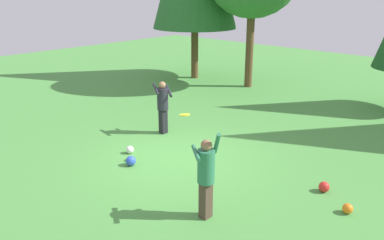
{
  "coord_description": "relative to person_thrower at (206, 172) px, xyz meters",
  "views": [
    {
      "loc": [
        6.85,
        -6.86,
        4.38
      ],
      "look_at": [
        0.23,
        0.31,
        1.05
      ],
      "focal_mm": 36.67,
      "sensor_mm": 36.0,
      "label": 1
    }
  ],
  "objects": [
    {
      "name": "ball_blue",
      "position": [
        -2.97,
        0.5,
        -0.86
      ],
      "size": [
        0.26,
        0.26,
        0.26
      ],
      "primitive_type": "sphere",
      "color": "blue",
      "rests_on": "ground_plane"
    },
    {
      "name": "ball_orange",
      "position": [
        2.04,
        2.06,
        -0.88
      ],
      "size": [
        0.22,
        0.22,
        0.22
      ],
      "primitive_type": "sphere",
      "color": "orange",
      "rests_on": "ground_plane"
    },
    {
      "name": "ball_white",
      "position": [
        -3.6,
        0.97,
        -0.88
      ],
      "size": [
        0.22,
        0.22,
        0.22
      ],
      "primitive_type": "sphere",
      "color": "white",
      "rests_on": "ground_plane"
    },
    {
      "name": "person_catcher",
      "position": [
        -4.08,
        2.69,
        -0.01
      ],
      "size": [
        0.73,
        0.69,
        1.66
      ],
      "rotation": [
        0.0,
        0.0,
        -0.5
      ],
      "color": "black",
      "rests_on": "ground_plane"
    },
    {
      "name": "ball_red",
      "position": [
        1.29,
        2.57,
        -0.87
      ],
      "size": [
        0.24,
        0.24,
        0.24
      ],
      "primitive_type": "sphere",
      "color": "red",
      "rests_on": "ground_plane"
    },
    {
      "name": "person_thrower",
      "position": [
        0.0,
        0.0,
        0.0
      ],
      "size": [
        0.67,
        0.67,
        1.84
      ],
      "rotation": [
        0.0,
        0.0,
        2.49
      ],
      "color": "#4C382D",
      "rests_on": "ground_plane"
    },
    {
      "name": "ground_plane",
      "position": [
        -2.42,
        1.67,
        -0.99
      ],
      "size": [
        40.0,
        40.0,
        0.0
      ],
      "primitive_type": "plane",
      "color": "#4C9342"
    },
    {
      "name": "frisbee",
      "position": [
        -2.12,
        1.62,
        0.31
      ],
      "size": [
        0.36,
        0.36,
        0.07
      ],
      "color": "yellow"
    }
  ]
}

